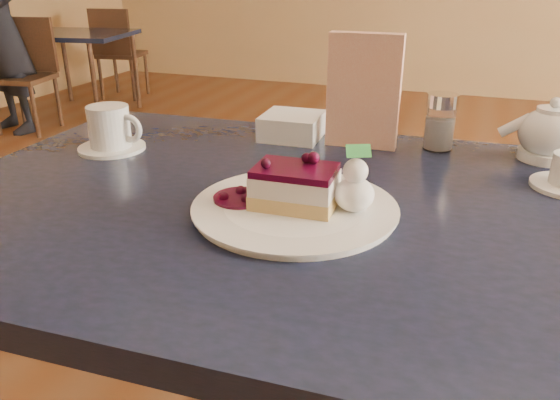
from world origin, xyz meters
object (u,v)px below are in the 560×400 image
(cheesecake_slice, at_px, (295,187))
(coffee_set, at_px, (111,130))
(main_table, at_px, (303,244))
(tea_set, at_px, (553,142))
(bg_table_far_left, at_px, (84,104))
(dessert_plate, at_px, (295,209))

(cheesecake_slice, distance_m, coffee_set, 0.51)
(main_table, height_order, cheesecake_slice, cheesecake_slice)
(tea_set, xyz_separation_m, bg_table_far_left, (-3.41, 2.68, -0.81))
(cheesecake_slice, bearing_deg, bg_table_far_left, 131.84)
(bg_table_far_left, bearing_deg, tea_set, -48.58)
(coffee_set, bearing_deg, tea_set, 14.15)
(main_table, xyz_separation_m, dessert_plate, (0.00, -0.06, 0.09))
(bg_table_far_left, bearing_deg, main_table, -55.59)
(dessert_plate, bearing_deg, tea_set, 44.11)
(dessert_plate, distance_m, bg_table_far_left, 4.37)
(cheesecake_slice, height_order, tea_set, tea_set)
(dessert_plate, bearing_deg, main_table, 92.44)
(cheesecake_slice, bearing_deg, main_table, 90.00)
(tea_set, bearing_deg, bg_table_far_left, 141.78)
(tea_set, bearing_deg, cheesecake_slice, -135.89)
(main_table, distance_m, bg_table_far_left, 4.31)
(main_table, bearing_deg, bg_table_far_left, 132.33)
(main_table, height_order, dessert_plate, dessert_plate)
(coffee_set, bearing_deg, bg_table_far_left, 130.97)
(cheesecake_slice, distance_m, tea_set, 0.57)
(cheesecake_slice, xyz_separation_m, bg_table_far_left, (-3.00, 3.08, -0.81))
(main_table, distance_m, tea_set, 0.55)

